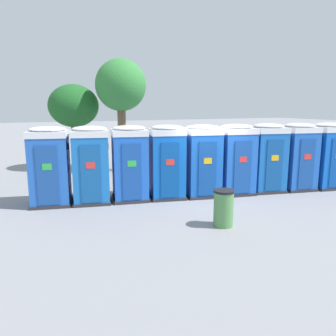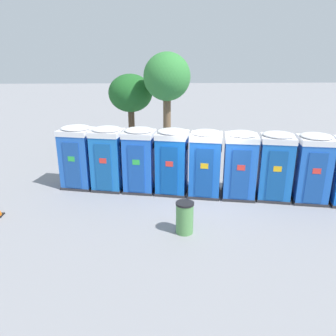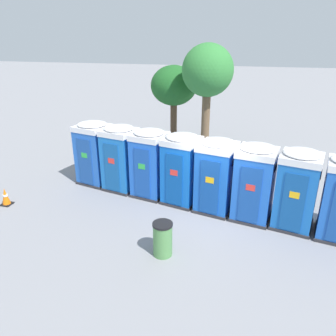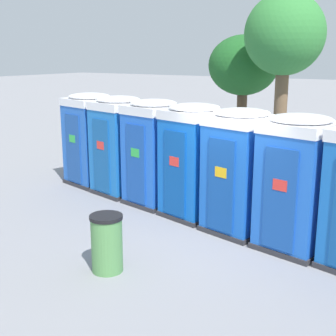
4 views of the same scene
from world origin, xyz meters
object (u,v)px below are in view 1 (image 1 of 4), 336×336
portapotty_0 (50,166)px  portapotty_7 (298,156)px  trash_can (223,208)px  portapotty_1 (91,164)px  portapotty_3 (167,161)px  portapotty_6 (267,157)px  street_tree_0 (121,87)px  portapotty_2 (130,163)px  portapotty_5 (236,159)px  portapotty_4 (202,160)px  portapotty_8 (327,155)px  street_tree_1 (74,107)px

portapotty_0 → portapotty_7: 8.97m
portapotty_7 → trash_can: portapotty_7 is taller
portapotty_1 → portapotty_7: (7.53, -1.56, 0.00)m
portapotty_3 → portapotty_6: bearing=-11.3°
portapotty_6 → street_tree_0: size_ratio=0.47×
portapotty_0 → portapotty_3: 3.85m
portapotty_2 → portapotty_5: (3.76, -0.82, -0.00)m
portapotty_4 → portapotty_7: size_ratio=1.00×
portapotty_5 → portapotty_6: 1.28m
portapotty_2 → portapotty_5: same height
portapotty_4 → trash_can: portapotty_4 is taller
portapotty_2 → portapotty_8: bearing=-12.1°
portapotty_5 → portapotty_7: same height
portapotty_6 → portapotty_7: size_ratio=1.00×
portapotty_5 → portapotty_1: bearing=168.0°
portapotty_3 → portapotty_8: same height
portapotty_2 → portapotty_0: bearing=167.7°
portapotty_4 → portapotty_5: 1.28m
portapotty_3 → portapotty_0: bearing=167.8°
portapotty_2 → street_tree_1: street_tree_1 is taller
portapotty_0 → portapotty_1: 1.28m
portapotty_0 → portapotty_5: (6.26, -1.37, 0.00)m
portapotty_1 → portapotty_5: same height
portapotty_0 → portapotty_1: (1.25, -0.30, 0.00)m
street_tree_0 → street_tree_1: bearing=141.9°
portapotty_8 → street_tree_1: 11.77m
portapotty_2 → portapotty_6: (5.02, -1.02, -0.00)m
portapotty_6 → street_tree_1: 9.72m
street_tree_1 → portapotty_8: bearing=-45.0°
portapotty_1 → portapotty_2: 1.28m
portapotty_3 → portapotty_2: bearing=167.9°
portapotty_2 → portapotty_4: bearing=-12.9°
portapotty_7 → street_tree_0: (-4.98, 6.37, 2.77)m
portapotty_6 → portapotty_7: 1.28m
street_tree_0 → portapotty_0: bearing=-130.1°
street_tree_0 → portapotty_8: bearing=-47.0°
portapotty_4 → street_tree_1: street_tree_1 is taller
portapotty_5 → portapotty_8: bearing=-11.9°
portapotty_2 → portapotty_6: 5.13m
portapotty_5 → street_tree_0: street_tree_0 is taller
portapotty_0 → trash_can: 5.69m
portapotty_8 → portapotty_2: bearing=167.9°
portapotty_1 → portapotty_7: 7.69m
portapotty_3 → trash_can: (0.19, -3.21, -0.78)m
portapotty_1 → street_tree_0: bearing=62.0°
portapotty_4 → portapotty_6: (2.52, -0.45, -0.00)m
portapotty_4 → street_tree_0: bearing=102.1°
portapotty_6 → trash_can: size_ratio=2.57×
portapotty_6 → portapotty_8: size_ratio=1.00×
portapotty_3 → portapotty_6: size_ratio=1.00×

